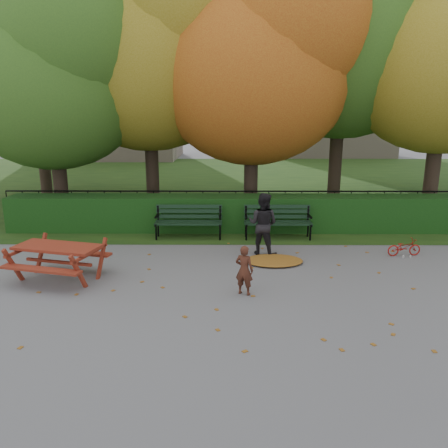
{
  "coord_description": "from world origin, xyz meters",
  "views": [
    {
      "loc": [
        -0.27,
        -7.75,
        3.29
      ],
      "look_at": [
        -0.33,
        1.26,
        1.0
      ],
      "focal_mm": 35.0,
      "sensor_mm": 36.0,
      "label": 1
    }
  ],
  "objects_px": {
    "tree_d": "(358,26)",
    "tree_f": "(39,45)",
    "tree_c": "(264,60)",
    "adult": "(263,224)",
    "bench_right": "(278,219)",
    "tree_b": "(157,43)",
    "tree_a": "(58,70)",
    "bicycle": "(404,247)",
    "bench_left": "(189,219)",
    "child": "(244,270)",
    "picnic_table": "(58,253)"
  },
  "relations": [
    {
      "from": "tree_d",
      "to": "tree_f",
      "type": "distance_m",
      "value": 11.2
    },
    {
      "from": "tree_c",
      "to": "adult",
      "type": "relative_size",
      "value": 5.36
    },
    {
      "from": "tree_f",
      "to": "bench_right",
      "type": "xyz_separation_m",
      "value": [
        8.23,
        -5.54,
        -5.17
      ]
    },
    {
      "from": "tree_b",
      "to": "tree_f",
      "type": "relative_size",
      "value": 0.96
    },
    {
      "from": "tree_f",
      "to": "tree_b",
      "type": "bearing_deg",
      "value": -27.99
    },
    {
      "from": "tree_a",
      "to": "bicycle",
      "type": "xyz_separation_m",
      "value": [
        9.12,
        -3.42,
        -4.31
      ]
    },
    {
      "from": "tree_c",
      "to": "tree_b",
      "type": "bearing_deg",
      "value": 166.55
    },
    {
      "from": "tree_c",
      "to": "bench_right",
      "type": "relative_size",
      "value": 4.44
    },
    {
      "from": "tree_a",
      "to": "tree_b",
      "type": "distance_m",
      "value": 3.11
    },
    {
      "from": "tree_f",
      "to": "adult",
      "type": "height_order",
      "value": "tree_f"
    },
    {
      "from": "tree_a",
      "to": "tree_d",
      "type": "height_order",
      "value": "tree_d"
    },
    {
      "from": "bench_left",
      "to": "tree_c",
      "type": "bearing_deg",
      "value": 46.64
    },
    {
      "from": "tree_f",
      "to": "adult",
      "type": "xyz_separation_m",
      "value": [
        7.72,
        -6.97,
        -4.95
      ]
    },
    {
      "from": "child",
      "to": "bench_right",
      "type": "bearing_deg",
      "value": -83.35
    },
    {
      "from": "tree_c",
      "to": "picnic_table",
      "type": "relative_size",
      "value": 4.08
    },
    {
      "from": "tree_d",
      "to": "bench_right",
      "type": "xyz_separation_m",
      "value": [
        -2.78,
        -3.53,
        -5.46
      ]
    },
    {
      "from": "bench_left",
      "to": "tree_d",
      "type": "bearing_deg",
      "value": 34.26
    },
    {
      "from": "tree_b",
      "to": "child",
      "type": "bearing_deg",
      "value": -70.05
    },
    {
      "from": "tree_c",
      "to": "tree_f",
      "type": "bearing_deg",
      "value": 157.65
    },
    {
      "from": "tree_b",
      "to": "bench_right",
      "type": "distance_m",
      "value": 6.76
    },
    {
      "from": "tree_f",
      "to": "bench_right",
      "type": "bearing_deg",
      "value": -33.92
    },
    {
      "from": "picnic_table",
      "to": "bicycle",
      "type": "relative_size",
      "value": 2.44
    },
    {
      "from": "tree_b",
      "to": "picnic_table",
      "type": "xyz_separation_m",
      "value": [
        -1.23,
        -6.17,
        -4.84
      ]
    },
    {
      "from": "child",
      "to": "bicycle",
      "type": "relative_size",
      "value": 1.18
    },
    {
      "from": "tree_b",
      "to": "picnic_table",
      "type": "distance_m",
      "value": 7.94
    },
    {
      "from": "tree_b",
      "to": "bicycle",
      "type": "distance_m",
      "value": 9.42
    },
    {
      "from": "picnic_table",
      "to": "child",
      "type": "bearing_deg",
      "value": 3.57
    },
    {
      "from": "tree_f",
      "to": "bench_left",
      "type": "xyz_separation_m",
      "value": [
        5.83,
        -5.54,
        -5.17
      ]
    },
    {
      "from": "tree_f",
      "to": "bench_right",
      "type": "distance_m",
      "value": 11.19
    },
    {
      "from": "bicycle",
      "to": "tree_f",
      "type": "bearing_deg",
      "value": 51.28
    },
    {
      "from": "tree_f",
      "to": "child",
      "type": "bearing_deg",
      "value": -52.52
    },
    {
      "from": "tree_f",
      "to": "bicycle",
      "type": "xyz_separation_m",
      "value": [
        11.07,
        -7.08,
        -5.48
      ]
    },
    {
      "from": "tree_a",
      "to": "bench_right",
      "type": "distance_m",
      "value": 7.69
    },
    {
      "from": "tree_f",
      "to": "bicycle",
      "type": "relative_size",
      "value": 11.44
    },
    {
      "from": "tree_c",
      "to": "tree_d",
      "type": "bearing_deg",
      "value": 22.61
    },
    {
      "from": "tree_d",
      "to": "bench_right",
      "type": "height_order",
      "value": "tree_d"
    },
    {
      "from": "bench_left",
      "to": "adult",
      "type": "relative_size",
      "value": 1.2
    },
    {
      "from": "tree_a",
      "to": "picnic_table",
      "type": "relative_size",
      "value": 3.82
    },
    {
      "from": "child",
      "to": "adult",
      "type": "relative_size",
      "value": 0.63
    },
    {
      "from": "tree_c",
      "to": "picnic_table",
      "type": "xyz_separation_m",
      "value": [
        -4.5,
        -5.38,
        -4.27
      ]
    },
    {
      "from": "tree_a",
      "to": "child",
      "type": "xyz_separation_m",
      "value": [
        5.24,
        -5.71,
        -4.05
      ]
    },
    {
      "from": "tree_b",
      "to": "tree_c",
      "type": "relative_size",
      "value": 1.1
    },
    {
      "from": "tree_c",
      "to": "bicycle",
      "type": "height_order",
      "value": "tree_c"
    },
    {
      "from": "bench_right",
      "to": "child",
      "type": "height_order",
      "value": "child"
    },
    {
      "from": "tree_b",
      "to": "tree_d",
      "type": "xyz_separation_m",
      "value": [
        6.32,
        0.48,
        0.58
      ]
    },
    {
      "from": "tree_d",
      "to": "tree_a",
      "type": "bearing_deg",
      "value": -169.67
    },
    {
      "from": "picnic_table",
      "to": "tree_c",
      "type": "bearing_deg",
      "value": 64.55
    },
    {
      "from": "tree_d",
      "to": "child",
      "type": "height_order",
      "value": "tree_d"
    },
    {
      "from": "bench_left",
      "to": "child",
      "type": "relative_size",
      "value": 1.9
    },
    {
      "from": "child",
      "to": "adult",
      "type": "distance_m",
      "value": 2.48
    }
  ]
}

